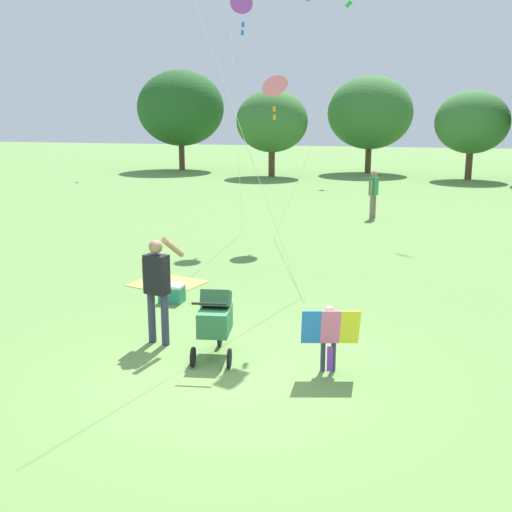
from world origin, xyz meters
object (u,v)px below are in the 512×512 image
object	(u,v)px
person_adult_flyer	(157,282)
cooler_box	(172,293)
person_sitting_far	(374,190)
kite_orange_delta	(241,7)
child_with_butterfly_kite	(329,332)
picnic_blanket	(167,283)
kite_green_novelty	(275,87)
stroller	(215,317)

from	to	relation	value
person_adult_flyer	cooler_box	distance (m)	2.30
person_sitting_far	kite_orange_delta	bearing A→B (deg)	-133.89
child_with_butterfly_kite	kite_orange_delta	xyz separation A→B (m)	(-3.97, 9.49, 5.79)
person_sitting_far	picnic_blanket	size ratio (longest dim) A/B	1.19
child_with_butterfly_kite	person_sitting_far	size ratio (longest dim) A/B	0.59
cooler_box	picnic_blanket	bearing A→B (deg)	117.00
child_with_butterfly_kite	cooler_box	world-z (taller)	child_with_butterfly_kite
picnic_blanket	cooler_box	size ratio (longest dim) A/B	3.04
kite_orange_delta	kite_green_novelty	bearing A→B (deg)	-31.78
person_adult_flyer	kite_green_novelty	bearing A→B (deg)	90.77
cooler_box	kite_orange_delta	bearing A→B (deg)	95.03
kite_orange_delta	person_sitting_far	bearing A→B (deg)	46.11
child_with_butterfly_kite	cooler_box	bearing A→B (deg)	143.42
stroller	cooler_box	xyz separation A→B (m)	(-1.66, 2.33, -0.43)
stroller	cooler_box	size ratio (longest dim) A/B	2.48
person_sitting_far	picnic_blanket	xyz separation A→B (m)	(-3.55, -9.54, -0.95)
kite_orange_delta	picnic_blanket	size ratio (longest dim) A/B	4.95
person_adult_flyer	picnic_blanket	size ratio (longest dim) A/B	1.27
person_adult_flyer	stroller	size ratio (longest dim) A/B	1.55
person_sitting_far	picnic_blanket	distance (m)	10.22
person_sitting_far	cooler_box	distance (m)	11.13
stroller	kite_green_novelty	size ratio (longest dim) A/B	0.25
stroller	kite_orange_delta	world-z (taller)	kite_orange_delta
person_sitting_far	child_with_butterfly_kite	bearing A→B (deg)	-88.25
stroller	person_sitting_far	distance (m)	13.11
person_adult_flyer	picnic_blanket	bearing A→B (deg)	110.91
kite_green_novelty	picnic_blanket	xyz separation A→B (m)	(-1.12, -5.12, -4.19)
cooler_box	kite_green_novelty	bearing A→B (deg)	85.25
child_with_butterfly_kite	person_adult_flyer	distance (m)	2.78
kite_orange_delta	cooler_box	xyz separation A→B (m)	(0.62, -7.00, -6.21)
stroller	kite_orange_delta	bearing A→B (deg)	103.69
person_adult_flyer	child_with_butterfly_kite	bearing A→B (deg)	-9.05
person_adult_flyer	stroller	bearing A→B (deg)	-15.09
person_sitting_far	kite_green_novelty	bearing A→B (deg)	-118.79
picnic_blanket	cooler_box	xyz separation A→B (m)	(0.60, -1.17, 0.17)
stroller	kite_green_novelty	bearing A→B (deg)	97.48
person_sitting_far	cooler_box	world-z (taller)	person_sitting_far
kite_orange_delta	kite_green_novelty	size ratio (longest dim) A/B	1.49
picnic_blanket	child_with_butterfly_kite	bearing A→B (deg)	-42.82
child_with_butterfly_kite	picnic_blanket	size ratio (longest dim) A/B	0.71
stroller	kite_green_novelty	xyz separation A→B (m)	(-1.13, 8.63, 3.59)
person_adult_flyer	kite_green_novelty	xyz separation A→B (m)	(-0.11, 8.35, 3.20)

